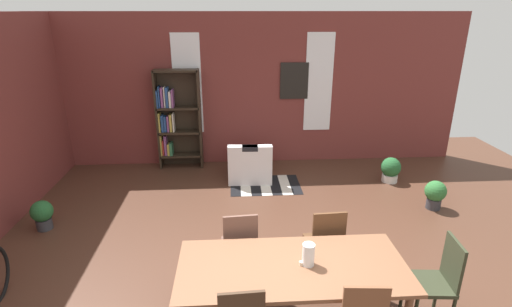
{
  "coord_description": "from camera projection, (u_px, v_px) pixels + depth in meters",
  "views": [
    {
      "loc": [
        -0.44,
        -3.29,
        3.02
      ],
      "look_at": [
        -0.11,
        1.98,
        1.06
      ],
      "focal_mm": 27.2,
      "sensor_mm": 36.0,
      "label": 1
    }
  ],
  "objects": [
    {
      "name": "framed_picture",
      "position": [
        294.0,
        81.0,
        7.71
      ],
      "size": [
        0.56,
        0.03,
        0.72
      ],
      "primitive_type": "cube",
      "color": "black"
    },
    {
      "name": "potted_plant_window",
      "position": [
        42.0,
        214.0,
        5.62
      ],
      "size": [
        0.31,
        0.31,
        0.45
      ],
      "color": "#333338",
      "rests_on": "ground"
    },
    {
      "name": "window_pane_1",
      "position": [
        319.0,
        83.0,
        7.76
      ],
      "size": [
        0.55,
        0.02,
        1.95
      ],
      "primitive_type": "cube",
      "color": "white"
    },
    {
      "name": "tealight_candle_0",
      "position": [
        301.0,
        263.0,
        3.69
      ],
      "size": [
        0.04,
        0.04,
        0.04
      ],
      "primitive_type": "cylinder",
      "color": "silver",
      "rests_on": "dining_table"
    },
    {
      "name": "dining_chair_far_left",
      "position": [
        240.0,
        245.0,
        4.41
      ],
      "size": [
        0.43,
        0.43,
        0.95
      ],
      "color": "brown",
      "rests_on": "ground"
    },
    {
      "name": "striped_rug",
      "position": [
        265.0,
        185.0,
        7.12
      ],
      "size": [
        1.27,
        0.87,
        0.01
      ],
      "color": "black",
      "rests_on": "ground"
    },
    {
      "name": "armchair_white",
      "position": [
        250.0,
        165.0,
        7.32
      ],
      "size": [
        0.83,
        0.83,
        0.75
      ],
      "color": "silver",
      "rests_on": "ground"
    },
    {
      "name": "dining_table",
      "position": [
        292.0,
        271.0,
        3.72
      ],
      "size": [
        2.19,
        0.97,
        0.74
      ],
      "color": "brown",
      "rests_on": "ground"
    },
    {
      "name": "back_wall_brick",
      "position": [
        254.0,
        90.0,
        7.8
      ],
      "size": [
        8.46,
        0.12,
        3.0
      ],
      "primitive_type": "cube",
      "color": "brown",
      "rests_on": "ground"
    },
    {
      "name": "potted_plant_by_shelf",
      "position": [
        435.0,
        193.0,
        6.2
      ],
      "size": [
        0.33,
        0.33,
        0.48
      ],
      "color": "#333338",
      "rests_on": "ground"
    },
    {
      "name": "window_pane_0",
      "position": [
        187.0,
        84.0,
        7.6
      ],
      "size": [
        0.55,
        0.02,
        1.95
      ],
      "primitive_type": "cube",
      "color": "white"
    },
    {
      "name": "potted_plant_corner",
      "position": [
        391.0,
        169.0,
        7.2
      ],
      "size": [
        0.36,
        0.36,
        0.47
      ],
      "color": "silver",
      "rests_on": "ground"
    },
    {
      "name": "bookshelf_tall",
      "position": [
        175.0,
        119.0,
        7.65
      ],
      "size": [
        0.87,
        0.29,
        1.97
      ],
      "color": "#2D2319",
      "rests_on": "ground"
    },
    {
      "name": "dining_chair_head_right",
      "position": [
        438.0,
        279.0,
        3.85
      ],
      "size": [
        0.43,
        0.43,
        0.95
      ],
      "color": "#2D3221",
      "rests_on": "ground"
    },
    {
      "name": "dining_chair_far_right",
      "position": [
        325.0,
        242.0,
        4.47
      ],
      "size": [
        0.42,
        0.42,
        0.95
      ],
      "color": "#52341F",
      "rests_on": "ground"
    },
    {
      "name": "vase_on_table",
      "position": [
        308.0,
        255.0,
        3.66
      ],
      "size": [
        0.12,
        0.12,
        0.22
      ],
      "primitive_type": "cylinder",
      "color": "silver",
      "rests_on": "dining_table"
    }
  ]
}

